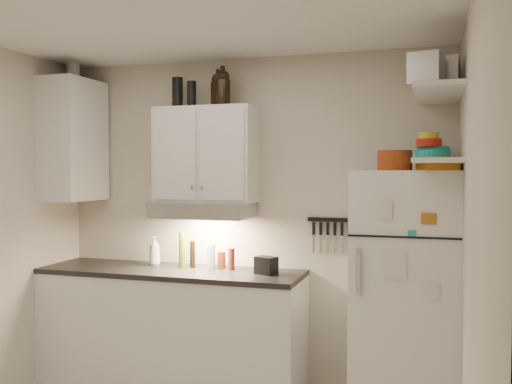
% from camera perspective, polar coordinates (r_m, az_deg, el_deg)
% --- Properties ---
extents(ceiling, '(3.20, 3.00, 0.02)m').
position_cam_1_polar(ceiling, '(3.33, -9.23, 18.00)').
color(ceiling, white).
rests_on(ceiling, ground).
extents(back_wall, '(3.20, 0.02, 2.60)m').
position_cam_1_polar(back_wall, '(4.62, -0.69, -2.79)').
color(back_wall, beige).
rests_on(back_wall, ground).
extents(right_wall, '(0.02, 3.00, 2.60)m').
position_cam_1_polar(right_wall, '(2.90, 20.88, -5.90)').
color(right_wall, beige).
rests_on(right_wall, ground).
extents(base_cabinet, '(2.10, 0.60, 0.88)m').
position_cam_1_polar(base_cabinet, '(4.70, -8.48, -13.41)').
color(base_cabinet, white).
rests_on(base_cabinet, floor).
extents(countertop, '(2.10, 0.62, 0.04)m').
position_cam_1_polar(countertop, '(4.59, -8.51, -7.88)').
color(countertop, black).
rests_on(countertop, base_cabinet).
extents(upper_cabinet, '(0.80, 0.33, 0.75)m').
position_cam_1_polar(upper_cabinet, '(4.55, -4.99, 3.74)').
color(upper_cabinet, white).
rests_on(upper_cabinet, back_wall).
extents(side_cabinet, '(0.33, 0.55, 1.00)m').
position_cam_1_polar(side_cabinet, '(4.98, -17.81, 4.95)').
color(side_cabinet, white).
rests_on(side_cabinet, left_wall).
extents(range_hood, '(0.76, 0.46, 0.12)m').
position_cam_1_polar(range_hood, '(4.50, -5.29, -1.79)').
color(range_hood, silver).
rests_on(range_hood, back_wall).
extents(fridge, '(0.70, 0.68, 1.70)m').
position_cam_1_polar(fridge, '(4.12, 14.73, -9.81)').
color(fridge, white).
rests_on(fridge, floor).
extents(shelf_hi, '(0.30, 0.95, 0.03)m').
position_cam_1_polar(shelf_hi, '(3.92, 17.79, 9.39)').
color(shelf_hi, white).
rests_on(shelf_hi, right_wall).
extents(shelf_lo, '(0.30, 0.95, 0.03)m').
position_cam_1_polar(shelf_lo, '(3.89, 17.71, 2.96)').
color(shelf_lo, white).
rests_on(shelf_lo, right_wall).
extents(knife_strip, '(0.42, 0.02, 0.03)m').
position_cam_1_polar(knife_strip, '(4.43, 7.86, -2.77)').
color(knife_strip, black).
rests_on(knife_strip, back_wall).
extents(dutch_oven, '(0.29, 0.29, 0.13)m').
position_cam_1_polar(dutch_oven, '(3.90, 13.70, 3.09)').
color(dutch_oven, maroon).
rests_on(dutch_oven, fridge).
extents(book_stack, '(0.27, 0.30, 0.08)m').
position_cam_1_polar(book_stack, '(3.77, 17.69, 2.70)').
color(book_stack, '#AF6515').
rests_on(book_stack, fridge).
extents(spice_jar, '(0.07, 0.07, 0.09)m').
position_cam_1_polar(spice_jar, '(4.00, 14.85, 2.75)').
color(spice_jar, silver).
rests_on(spice_jar, fridge).
extents(stock_pot, '(0.30, 0.30, 0.18)m').
position_cam_1_polar(stock_pot, '(4.22, 18.28, 10.30)').
color(stock_pot, silver).
rests_on(stock_pot, shelf_hi).
extents(tin_a, '(0.22, 0.21, 0.20)m').
position_cam_1_polar(tin_a, '(3.89, 18.20, 11.17)').
color(tin_a, '#AAAAAD').
rests_on(tin_a, shelf_hi).
extents(tin_b, '(0.22, 0.22, 0.19)m').
position_cam_1_polar(tin_b, '(3.65, 16.66, 11.68)').
color(tin_b, '#AAAAAD').
rests_on(tin_b, shelf_hi).
extents(bowl_teal, '(0.22, 0.22, 0.09)m').
position_cam_1_polar(bowl_teal, '(4.12, 17.30, 3.73)').
color(bowl_teal, teal).
rests_on(bowl_teal, shelf_lo).
extents(bowl_orange, '(0.17, 0.17, 0.05)m').
position_cam_1_polar(bowl_orange, '(4.07, 16.90, 4.74)').
color(bowl_orange, red).
rests_on(bowl_orange, bowl_teal).
extents(bowl_yellow, '(0.14, 0.14, 0.04)m').
position_cam_1_polar(bowl_yellow, '(4.07, 16.90, 5.41)').
color(bowl_yellow, yellow).
rests_on(bowl_yellow, bowl_orange).
extents(plates, '(0.23, 0.23, 0.05)m').
position_cam_1_polar(plates, '(3.83, 17.29, 3.61)').
color(plates, teal).
rests_on(plates, shelf_lo).
extents(growler_a, '(0.12, 0.12, 0.27)m').
position_cam_1_polar(growler_a, '(4.57, -3.82, 10.18)').
color(growler_a, black).
rests_on(growler_a, upper_cabinet).
extents(growler_b, '(0.16, 0.16, 0.28)m').
position_cam_1_polar(growler_b, '(4.48, -3.35, 10.40)').
color(growler_b, black).
rests_on(growler_b, upper_cabinet).
extents(thermos_a, '(0.09, 0.09, 0.21)m').
position_cam_1_polar(thermos_a, '(4.63, -6.46, 9.67)').
color(thermos_a, black).
rests_on(thermos_a, upper_cabinet).
extents(thermos_b, '(0.11, 0.11, 0.25)m').
position_cam_1_polar(thermos_b, '(4.72, -7.85, 9.77)').
color(thermos_b, black).
rests_on(thermos_b, upper_cabinet).
extents(side_jar, '(0.12, 0.12, 0.15)m').
position_cam_1_polar(side_jar, '(5.14, -17.81, 11.31)').
color(side_jar, silver).
rests_on(side_jar, side_cabinet).
extents(soap_bottle, '(0.11, 0.11, 0.27)m').
position_cam_1_polar(soap_bottle, '(4.78, -10.12, -5.65)').
color(soap_bottle, white).
rests_on(soap_bottle, countertop).
extents(pepper_mill, '(0.07, 0.07, 0.17)m').
position_cam_1_polar(pepper_mill, '(4.50, -2.48, -6.71)').
color(pepper_mill, maroon).
rests_on(pepper_mill, countertop).
extents(oil_bottle, '(0.06, 0.06, 0.29)m').
position_cam_1_polar(oil_bottle, '(4.62, -7.38, -5.76)').
color(oil_bottle, '#54681A').
rests_on(oil_bottle, countertop).
extents(vinegar_bottle, '(0.06, 0.06, 0.21)m').
position_cam_1_polar(vinegar_bottle, '(4.63, -6.36, -6.20)').
color(vinegar_bottle, black).
rests_on(vinegar_bottle, countertop).
extents(clear_bottle, '(0.09, 0.09, 0.20)m').
position_cam_1_polar(clear_bottle, '(4.55, -4.49, -6.43)').
color(clear_bottle, silver).
rests_on(clear_bottle, countertop).
extents(red_jar, '(0.08, 0.08, 0.13)m').
position_cam_1_polar(red_jar, '(4.58, -3.47, -6.80)').
color(red_jar, maroon).
rests_on(red_jar, countertop).
extents(caddy, '(0.18, 0.16, 0.13)m').
position_cam_1_polar(caddy, '(4.31, 1.02, -7.35)').
color(caddy, black).
rests_on(caddy, countertop).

